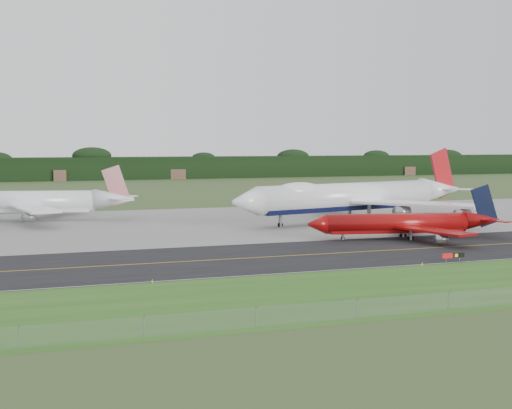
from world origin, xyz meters
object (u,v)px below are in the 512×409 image
object	(u,v)px
jet_ba_747	(355,197)
jet_red_737	(407,224)
jet_star_tail	(29,202)
taxiway_sign	(453,256)

from	to	relation	value
jet_ba_747	jet_red_737	size ratio (longest dim) A/B	1.76
jet_star_tail	taxiway_sign	xyz separation A→B (m)	(65.13, -88.49, -3.71)
jet_red_737	taxiway_sign	distance (m)	28.84
jet_star_tail	taxiway_sign	size ratio (longest dim) A/B	12.50
jet_ba_747	jet_red_737	distance (m)	32.54
jet_red_737	taxiway_sign	bearing A→B (deg)	-105.54
jet_red_737	jet_star_tail	world-z (taller)	jet_star_tail
jet_ba_747	jet_star_tail	size ratio (longest dim) A/B	1.37
jet_red_737	jet_ba_747	bearing A→B (deg)	82.29
jet_red_737	jet_star_tail	xyz separation A→B (m)	(-72.84, 60.78, 1.63)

